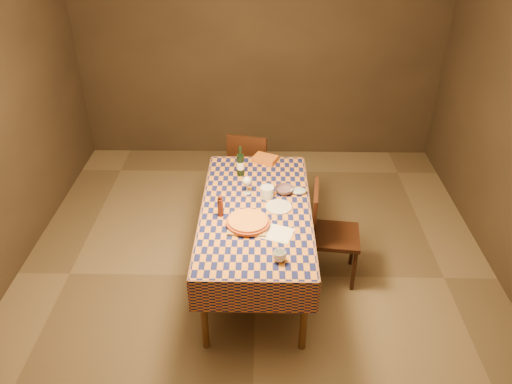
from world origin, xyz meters
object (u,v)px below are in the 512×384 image
cutting_board (248,224)px  wine_bottle (240,165)px  pizza (248,221)px  dining_table (256,215)px  chair_far (250,166)px  chair_right (327,229)px  white_plate (279,207)px  bowl (285,190)px

cutting_board → wine_bottle: size_ratio=1.05×
pizza → dining_table: bearing=76.4°
chair_far → chair_right: 1.33m
white_plate → chair_right: chair_right is taller
pizza → bowl: bearing=57.9°
cutting_board → bowl: (0.31, 0.50, 0.02)m
dining_table → wine_bottle: (-0.15, 0.56, 0.19)m
cutting_board → chair_right: 0.79m
chair_right → cutting_board: bearing=-156.8°
dining_table → white_plate: 0.21m
pizza → wine_bottle: 0.82m
wine_bottle → chair_right: 1.00m
bowl → pizza: bearing=-122.1°
wine_bottle → chair_right: wine_bottle is taller
bowl → wine_bottle: size_ratio=0.56×
pizza → bowl: 0.59m
wine_bottle → cutting_board: bearing=-83.3°
chair_right → dining_table: bearing=-175.9°
pizza → white_plate: 0.36m
cutting_board → dining_table: bearing=76.4°
chair_right → wine_bottle: bearing=146.7°
cutting_board → white_plate: bearing=45.3°
dining_table → bowl: size_ratio=11.01×
cutting_board → chair_right: (0.69, 0.29, -0.26)m
bowl → wine_bottle: wine_bottle is taller
white_plate → pizza: bearing=-134.7°
pizza → chair_far: size_ratio=0.44×
wine_bottle → chair_far: (0.07, 0.61, -0.36)m
pizza → bowl: (0.31, 0.50, -0.01)m
white_plate → chair_far: size_ratio=0.24×
dining_table → chair_far: (-0.09, 1.17, -0.17)m
bowl → chair_far: size_ratio=0.18×
cutting_board → chair_far: (-0.03, 1.42, -0.26)m
cutting_board → white_plate: cutting_board is taller
pizza → chair_far: 1.45m
dining_table → cutting_board: bearing=-103.6°
dining_table → chair_right: chair_right is taller
cutting_board → pizza: bearing=76.0°
white_plate → dining_table: bearing=-177.2°
dining_table → white_plate: bearing=2.8°
pizza → wine_bottle: bearing=96.7°
bowl → wine_bottle: bearing=142.7°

